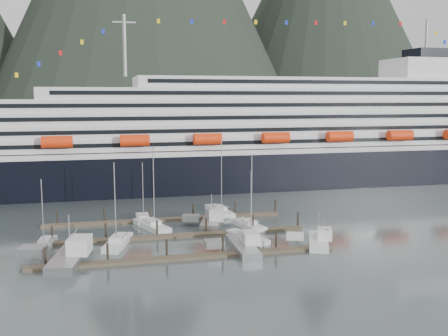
{
  "coord_description": "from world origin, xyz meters",
  "views": [
    {
      "loc": [
        -18.21,
        -87.76,
        25.01
      ],
      "look_at": [
        8.8,
        22.0,
        9.58
      ],
      "focal_mm": 42.0,
      "sensor_mm": 36.0,
      "label": 1
    }
  ],
  "objects_px": {
    "trawler_d": "(317,240)",
    "trawler_e": "(211,221)",
    "sailboat_b": "(152,226)",
    "sailboat_c": "(118,243)",
    "sailboat_h": "(249,226)",
    "trawler_a": "(69,256)",
    "sailboat_e": "(143,220)",
    "trawler_c": "(242,246)",
    "sailboat_a": "(45,244)",
    "sailboat_g": "(220,211)",
    "cruise_ship": "(268,142)",
    "sailboat_d": "(247,237)"
  },
  "relations": [
    {
      "from": "trawler_e",
      "to": "trawler_c",
      "type": "bearing_deg",
      "value": -157.24
    },
    {
      "from": "cruise_ship",
      "to": "trawler_e",
      "type": "relative_size",
      "value": 18.83
    },
    {
      "from": "trawler_d",
      "to": "trawler_c",
      "type": "bearing_deg",
      "value": 112.42
    },
    {
      "from": "sailboat_g",
      "to": "trawler_a",
      "type": "distance_m",
      "value": 40.51
    },
    {
      "from": "cruise_ship",
      "to": "trawler_e",
      "type": "height_order",
      "value": "cruise_ship"
    },
    {
      "from": "trawler_c",
      "to": "trawler_e",
      "type": "height_order",
      "value": "trawler_e"
    },
    {
      "from": "trawler_d",
      "to": "trawler_e",
      "type": "bearing_deg",
      "value": 62.6
    },
    {
      "from": "sailboat_e",
      "to": "trawler_e",
      "type": "height_order",
      "value": "sailboat_e"
    },
    {
      "from": "sailboat_e",
      "to": "trawler_a",
      "type": "xyz_separation_m",
      "value": [
        -13.31,
        -23.26,
        0.59
      ]
    },
    {
      "from": "trawler_d",
      "to": "trawler_a",
      "type": "bearing_deg",
      "value": 111.41
    },
    {
      "from": "sailboat_h",
      "to": "trawler_c",
      "type": "bearing_deg",
      "value": 145.55
    },
    {
      "from": "sailboat_a",
      "to": "sailboat_b",
      "type": "xyz_separation_m",
      "value": [
        18.72,
        8.16,
        0.05
      ]
    },
    {
      "from": "trawler_d",
      "to": "sailboat_b",
      "type": "bearing_deg",
      "value": 77.53
    },
    {
      "from": "sailboat_b",
      "to": "sailboat_e",
      "type": "relative_size",
      "value": 1.31
    },
    {
      "from": "trawler_a",
      "to": "trawler_e",
      "type": "height_order",
      "value": "trawler_a"
    },
    {
      "from": "sailboat_a",
      "to": "trawler_d",
      "type": "bearing_deg",
      "value": -95.69
    },
    {
      "from": "sailboat_d",
      "to": "cruise_ship",
      "type": "bearing_deg",
      "value": -42.63
    },
    {
      "from": "cruise_ship",
      "to": "sailboat_d",
      "type": "height_order",
      "value": "cruise_ship"
    },
    {
      "from": "sailboat_e",
      "to": "trawler_c",
      "type": "xyz_separation_m",
      "value": [
        13.9,
        -23.78,
        0.43
      ]
    },
    {
      "from": "sailboat_b",
      "to": "sailboat_h",
      "type": "distance_m",
      "value": 18.61
    },
    {
      "from": "sailboat_c",
      "to": "sailboat_d",
      "type": "height_order",
      "value": "sailboat_c"
    },
    {
      "from": "sailboat_c",
      "to": "sailboat_g",
      "type": "height_order",
      "value": "sailboat_g"
    },
    {
      "from": "sailboat_h",
      "to": "trawler_d",
      "type": "xyz_separation_m",
      "value": [
        8.0,
        -13.95,
        0.38
      ]
    },
    {
      "from": "cruise_ship",
      "to": "sailboat_e",
      "type": "bearing_deg",
      "value": -135.42
    },
    {
      "from": "sailboat_e",
      "to": "sailboat_h",
      "type": "height_order",
      "value": "sailboat_h"
    },
    {
      "from": "sailboat_c",
      "to": "sailboat_a",
      "type": "bearing_deg",
      "value": 97.25
    },
    {
      "from": "cruise_ship",
      "to": "sailboat_c",
      "type": "distance_m",
      "value": 72.0
    },
    {
      "from": "sailboat_e",
      "to": "trawler_a",
      "type": "distance_m",
      "value": 26.8
    },
    {
      "from": "sailboat_h",
      "to": "trawler_c",
      "type": "xyz_separation_m",
      "value": [
        -5.4,
        -14.04,
        0.4
      ]
    },
    {
      "from": "trawler_e",
      "to": "sailboat_d",
      "type": "bearing_deg",
      "value": -141.48
    },
    {
      "from": "sailboat_e",
      "to": "trawler_c",
      "type": "height_order",
      "value": "sailboat_e"
    },
    {
      "from": "sailboat_e",
      "to": "trawler_a",
      "type": "height_order",
      "value": "sailboat_e"
    },
    {
      "from": "sailboat_h",
      "to": "trawler_a",
      "type": "relative_size",
      "value": 0.97
    },
    {
      "from": "trawler_d",
      "to": "sailboat_e",
      "type": "bearing_deg",
      "value": 71.07
    },
    {
      "from": "trawler_e",
      "to": "sailboat_e",
      "type": "bearing_deg",
      "value": 81.04
    },
    {
      "from": "cruise_ship",
      "to": "sailboat_h",
      "type": "height_order",
      "value": "cruise_ship"
    },
    {
      "from": "sailboat_a",
      "to": "trawler_a",
      "type": "bearing_deg",
      "value": -148.85
    },
    {
      "from": "sailboat_a",
      "to": "sailboat_d",
      "type": "distance_m",
      "value": 34.46
    },
    {
      "from": "sailboat_d",
      "to": "sailboat_h",
      "type": "height_order",
      "value": "sailboat_h"
    },
    {
      "from": "cruise_ship",
      "to": "trawler_a",
      "type": "height_order",
      "value": "cruise_ship"
    },
    {
      "from": "sailboat_d",
      "to": "sailboat_g",
      "type": "distance_m",
      "value": 21.56
    },
    {
      "from": "sailboat_a",
      "to": "trawler_c",
      "type": "distance_m",
      "value": 33.01
    },
    {
      "from": "sailboat_b",
      "to": "trawler_e",
      "type": "bearing_deg",
      "value": -113.33
    },
    {
      "from": "cruise_ship",
      "to": "trawler_c",
      "type": "height_order",
      "value": "cruise_ship"
    },
    {
      "from": "sailboat_d",
      "to": "trawler_a",
      "type": "xyz_separation_m",
      "value": [
        -29.98,
        -5.62,
        0.6
      ]
    },
    {
      "from": "sailboat_g",
      "to": "trawler_d",
      "type": "bearing_deg",
      "value": -167.98
    },
    {
      "from": "cruise_ship",
      "to": "sailboat_e",
      "type": "relative_size",
      "value": 16.69
    },
    {
      "from": "sailboat_b",
      "to": "sailboat_c",
      "type": "xyz_separation_m",
      "value": [
        -6.84,
        -10.29,
        -0.01
      ]
    },
    {
      "from": "sailboat_a",
      "to": "sailboat_b",
      "type": "distance_m",
      "value": 20.42
    },
    {
      "from": "sailboat_g",
      "to": "trawler_e",
      "type": "bearing_deg",
      "value": 149.04
    }
  ]
}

